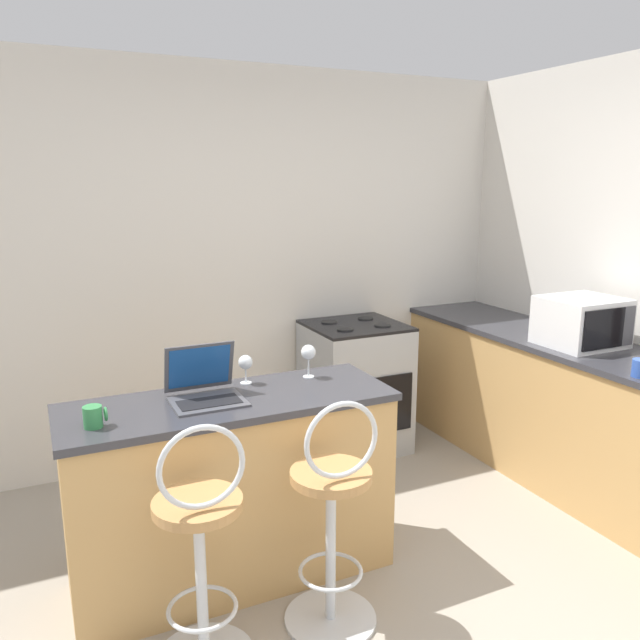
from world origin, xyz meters
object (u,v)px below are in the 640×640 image
Objects in this scene: laptop at (204,386)px; wine_glass_short at (308,353)px; microwave at (582,322)px; mug_green at (94,417)px; bar_stool_near at (201,553)px; stove_range at (355,386)px; wine_glass_tall at (245,363)px; bar_stool_far at (333,520)px.

laptop reaches higher than wine_glass_short.
microwave is at bearing -4.01° from wine_glass_short.
mug_green is (-0.49, -0.14, -0.02)m from laptop.
bar_stool_near reaches higher than stove_range.
wine_glass_short reaches higher than mug_green.
stove_range is 9.77× the size of mug_green.
microwave reaches higher than wine_glass_short.
wine_glass_short is at bearing -7.08° from wine_glass_tall.
stove_range is (1.33, 1.03, -0.51)m from laptop.
bar_stool_near is 2.34× the size of microwave.
stove_range is 6.37× the size of wine_glass_tall.
wine_glass_short is (1.04, 0.23, 0.08)m from mug_green.
bar_stool_far is at bearing -121.10° from stove_range.
mug_green is at bearing 154.84° from bar_stool_far.
bar_stool_near is 2.18m from stove_range.
wine_glass_tall is (-2.04, 0.16, -0.04)m from microwave.
microwave reaches higher than bar_stool_near.
microwave is at bearing 11.83° from bar_stool_near.
bar_stool_far is (0.56, 0.00, 0.00)m from bar_stool_near.
stove_range is at bearing 131.84° from microwave.
mug_green is 0.78m from wine_glass_tall.
bar_stool_near and bar_stool_far have the same top height.
microwave is 0.49× the size of stove_range.
stove_range is at bearing 46.29° from bar_stool_near.
bar_stool_near is at bearing 180.00° from bar_stool_far.
wine_glass_short is (0.56, 0.09, 0.06)m from laptop.
bar_stool_near is at bearing -133.71° from stove_range.
bar_stool_far reaches higher than stove_range.
laptop is 0.57m from wine_glass_short.
bar_stool_far reaches higher than mug_green.
laptop reaches higher than wine_glass_tall.
wine_glass_short reaches higher than bar_stool_far.
microwave is at bearing 15.14° from bar_stool_far.
laptop is (0.18, 0.54, 0.47)m from bar_stool_near.
bar_stool_near is 3.25× the size of laptop.
mug_green is at bearing -177.77° from microwave.
bar_stool_near is 1.14× the size of stove_range.
laptop is at bearing 15.65° from mug_green.
bar_stool_far is 6.17× the size of wine_glass_short.
laptop is at bearing -151.09° from wine_glass_tall.
mug_green is at bearing -167.60° from wine_glass_short.
bar_stool_near is at bearing -52.66° from mug_green.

